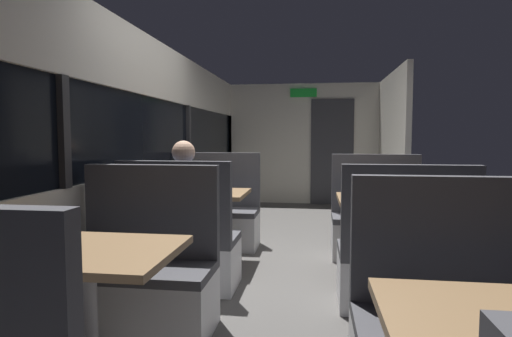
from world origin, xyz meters
TOP-DOWN VIEW (x-y plane):
  - ground_plane at (0.00, 0.00)m, footprint 3.30×9.20m
  - carriage_window_panel_left at (-1.45, 0.00)m, footprint 0.09×8.48m
  - carriage_end_bulkhead at (0.06, 4.19)m, footprint 2.90×0.11m
  - carriage_aisle_panel_right at (1.45, 3.00)m, footprint 0.08×2.40m
  - dining_table_near_window at (-0.89, -2.09)m, footprint 0.90×0.70m
  - bench_near_window_facing_entry at (-0.89, -1.39)m, footprint 0.95×0.50m
  - dining_table_mid_window at (-0.89, 0.10)m, footprint 0.90×0.70m
  - bench_mid_window_facing_end at (-0.89, -0.60)m, footprint 0.95×0.50m
  - bench_mid_window_facing_entry at (-0.89, 0.80)m, footprint 0.95×0.50m
  - dining_table_rear_aisle at (0.89, -0.10)m, footprint 0.90×0.70m
  - bench_rear_aisle_facing_end at (0.89, -0.80)m, footprint 0.95×0.50m
  - bench_rear_aisle_facing_entry at (0.89, 0.60)m, footprint 0.95×0.50m
  - seated_passenger at (-0.89, -0.52)m, footprint 0.47×0.55m

SIDE VIEW (x-z plane):
  - ground_plane at x=0.00m, z-range -0.02..0.00m
  - bench_near_window_facing_entry at x=-0.89m, z-range -0.22..0.88m
  - bench_mid_window_facing_end at x=-0.89m, z-range -0.22..0.88m
  - bench_mid_window_facing_entry at x=-0.89m, z-range -0.22..0.88m
  - bench_rear_aisle_facing_end at x=0.89m, z-range -0.22..0.88m
  - bench_rear_aisle_facing_entry at x=0.89m, z-range -0.22..0.88m
  - seated_passenger at x=-0.89m, z-range -0.09..1.17m
  - dining_table_near_window at x=-0.89m, z-range 0.27..1.01m
  - dining_table_mid_window at x=-0.89m, z-range 0.27..1.01m
  - dining_table_rear_aisle at x=0.89m, z-range 0.27..1.01m
  - carriage_window_panel_left at x=-1.45m, z-range -0.04..2.26m
  - carriage_end_bulkhead at x=0.06m, z-range -0.01..2.29m
  - carriage_aisle_panel_right at x=1.45m, z-range 0.00..2.30m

